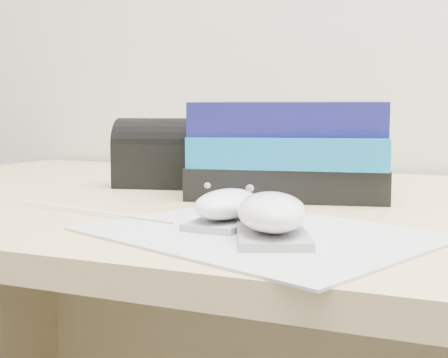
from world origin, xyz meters
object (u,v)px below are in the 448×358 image
at_px(book_stack, 290,149).
at_px(pouch, 156,154).
at_px(desk, 345,354).
at_px(mouse_rear, 227,207).
at_px(mouse_front, 272,216).

distance_m(book_stack, pouch, 0.22).
height_order(desk, mouse_rear, mouse_rear).
bearing_deg(mouse_front, desk, 89.58).
bearing_deg(book_stack, mouse_rear, -86.48).
height_order(desk, mouse_front, mouse_front).
relative_size(book_stack, pouch, 2.29).
xyz_separation_m(mouse_rear, book_stack, (-0.02, 0.28, 0.04)).
bearing_deg(mouse_rear, mouse_front, -35.02).
height_order(desk, book_stack, book_stack).
bearing_deg(mouse_front, pouch, 133.69).
bearing_deg(mouse_front, mouse_rear, 144.98).
distance_m(mouse_rear, mouse_front, 0.08).
distance_m(mouse_front, book_stack, 0.33).
distance_m(desk, mouse_front, 0.42).
relative_size(mouse_rear, mouse_front, 0.78).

